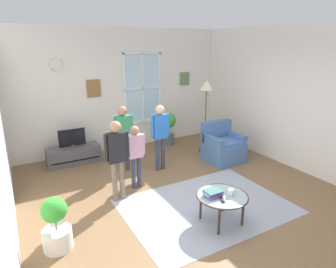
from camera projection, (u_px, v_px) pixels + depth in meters
ground_plane at (194, 202)px, 4.86m from camera, size 5.87×6.86×0.02m
back_wall at (123, 90)px, 7.09m from camera, size 5.27×0.17×2.92m
side_wall_right at (309, 101)px, 5.69m from camera, size 0.12×6.26×2.92m
area_rug at (206, 206)px, 4.70m from camera, size 2.61×1.90×0.01m
tv_stand at (74, 155)px, 6.37m from camera, size 1.12×0.43×0.39m
television at (72, 138)px, 6.25m from camera, size 0.56×0.08×0.39m
armchair at (222, 147)px, 6.48m from camera, size 0.76×0.74×0.87m
coffee_table at (222, 197)px, 4.16m from camera, size 0.75×0.75×0.45m
book_stack at (213, 193)px, 4.12m from camera, size 0.28×0.20×0.09m
cup at (231, 192)px, 4.14m from camera, size 0.08×0.08×0.10m
remote_near_books at (212, 191)px, 4.25m from camera, size 0.10×0.14×0.02m
remote_near_cup at (222, 200)px, 4.02m from camera, size 0.09×0.14×0.02m
person_black_shirt at (117, 152)px, 4.66m from camera, size 0.41×0.19×1.37m
person_green_shirt at (123, 131)px, 5.79m from camera, size 0.41×0.19×1.37m
person_blue_shirt at (160, 130)px, 5.85m from camera, size 0.41×0.19×1.37m
person_pink_shirt at (135, 150)px, 5.12m from camera, size 0.35×0.16×1.17m
potted_plant_by_window at (168, 126)px, 7.52m from camera, size 0.41×0.41×0.85m
potted_plant_corner at (56, 226)px, 3.64m from camera, size 0.37×0.37×0.72m
floor_lamp at (206, 92)px, 6.72m from camera, size 0.32×0.32×1.74m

